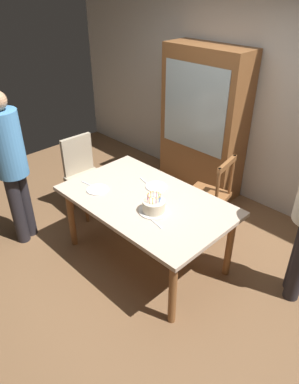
% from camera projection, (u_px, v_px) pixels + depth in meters
% --- Properties ---
extents(ground, '(6.40, 6.40, 0.00)m').
position_uv_depth(ground, '(146.00, 257.00, 3.79)').
color(ground, brown).
extents(back_wall, '(6.40, 0.10, 2.60)m').
position_uv_depth(back_wall, '(256.00, 101.00, 4.21)').
color(back_wall, beige).
rests_on(back_wall, ground).
extents(dining_table, '(1.67, 1.02, 0.75)m').
position_uv_depth(dining_table, '(146.00, 206.00, 3.44)').
color(dining_table, beige).
rests_on(dining_table, ground).
extents(birthday_cake, '(0.28, 0.28, 0.18)m').
position_uv_depth(birthday_cake, '(154.00, 206.00, 3.18)').
color(birthday_cake, silver).
rests_on(birthday_cake, dining_table).
extents(plate_near_celebrant, '(0.22, 0.22, 0.01)m').
position_uv_depth(plate_near_celebrant, '(97.00, 190.00, 3.53)').
color(plate_near_celebrant, white).
rests_on(plate_near_celebrant, dining_table).
extents(plate_far_side, '(0.22, 0.22, 0.01)m').
position_uv_depth(plate_far_side, '(156.00, 187.00, 3.58)').
color(plate_far_side, white).
rests_on(plate_far_side, dining_table).
extents(fork_near_celebrant, '(0.18, 0.04, 0.01)m').
position_uv_depth(fork_near_celebrant, '(88.00, 184.00, 3.62)').
color(fork_near_celebrant, silver).
rests_on(fork_near_celebrant, dining_table).
extents(fork_far_side, '(0.18, 0.06, 0.01)m').
position_uv_depth(fork_far_side, '(145.00, 181.00, 3.67)').
color(fork_far_side, silver).
rests_on(fork_far_side, dining_table).
extents(fork_near_guest, '(0.18, 0.05, 0.01)m').
position_uv_depth(fork_near_guest, '(156.00, 223.00, 3.06)').
color(fork_near_guest, silver).
rests_on(fork_near_guest, dining_table).
extents(chair_spindle_back, '(0.51, 0.51, 0.95)m').
position_uv_depth(chair_spindle_back, '(208.00, 197.00, 3.95)').
color(chair_spindle_back, brown).
rests_on(chair_spindle_back, ground).
extents(chair_upholstered, '(0.47, 0.46, 0.95)m').
position_uv_depth(chair_upholstered, '(84.00, 171.00, 4.32)').
color(chair_upholstered, tan).
rests_on(chair_upholstered, ground).
extents(person_celebrant, '(0.32, 0.32, 1.69)m').
position_uv_depth(person_celebrant, '(11.00, 162.00, 3.58)').
color(person_celebrant, '#262328').
rests_on(person_celebrant, ground).
extents(china_cabinet, '(1.10, 0.45, 1.90)m').
position_uv_depth(china_cabinet, '(203.00, 123.00, 4.53)').
color(china_cabinet, brown).
rests_on(china_cabinet, ground).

